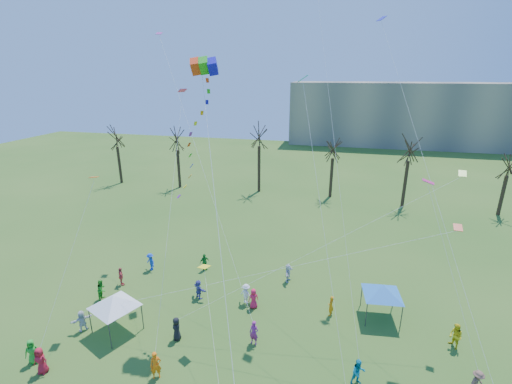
% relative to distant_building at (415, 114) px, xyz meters
% --- Properties ---
extents(distant_building, '(60.00, 14.00, 15.00)m').
position_rel_distant_building_xyz_m(distant_building, '(0.00, 0.00, 0.00)').
color(distant_building, gray).
rests_on(distant_building, ground).
extents(bare_tree_row, '(69.26, 7.50, 10.92)m').
position_rel_distant_building_xyz_m(bare_tree_row, '(-19.02, -45.49, -0.46)').
color(bare_tree_row, black).
rests_on(bare_tree_row, ground).
extents(big_box_kite, '(3.71, 6.51, 19.21)m').
position_rel_distant_building_xyz_m(big_box_kite, '(-26.41, -73.76, 5.46)').
color(big_box_kite, red).
rests_on(big_box_kite, ground).
extents(canopy_tent_white, '(3.48, 3.48, 2.86)m').
position_rel_distant_building_xyz_m(canopy_tent_white, '(-31.69, -77.38, -5.08)').
color(canopy_tent_white, '#3F3F44').
rests_on(canopy_tent_white, ground).
extents(canopy_tent_blue, '(3.68, 3.68, 2.77)m').
position_rel_distant_building_xyz_m(canopy_tent_blue, '(-13.60, -71.53, -5.15)').
color(canopy_tent_blue, '#3F3F44').
rests_on(canopy_tent_blue, ground).
extents(festival_crowd, '(27.36, 14.69, 1.82)m').
position_rel_distant_building_xyz_m(festival_crowd, '(-23.74, -75.62, -6.66)').
color(festival_crowd, '#B31629').
rests_on(festival_crowd, ground).
extents(small_kites_aloft, '(25.57, 18.09, 34.65)m').
position_rel_distant_building_xyz_m(small_kites_aloft, '(-21.57, -70.54, 5.90)').
color(small_kites_aloft, '#E85F0C').
rests_on(small_kites_aloft, ground).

